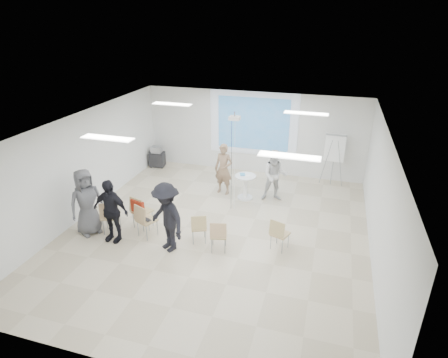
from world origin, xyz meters
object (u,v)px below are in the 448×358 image
(chair_far_left, at_px, (110,215))
(chair_center, at_px, (199,226))
(pedestal_table, at_px, (245,185))
(audience_left, at_px, (110,206))
(chair_left_mid, at_px, (140,210))
(chair_right_far, at_px, (279,232))
(laptop, at_px, (147,219))
(chair_right_inner, at_px, (218,234))
(player_right, at_px, (275,173))
(chair_left_inner, at_px, (144,218))
(audience_mid, at_px, (166,213))
(audience_outer, at_px, (86,198))
(av_cart, at_px, (157,157))
(player_left, at_px, (224,166))
(flipchart_easel, at_px, (335,148))

(chair_far_left, relative_size, chair_center, 1.14)
(pedestal_table, height_order, audience_left, audience_left)
(chair_left_mid, relative_size, chair_right_far, 1.12)
(laptop, distance_m, audience_left, 1.01)
(chair_right_inner, bearing_deg, chair_right_far, 5.71)
(player_right, xyz_separation_m, laptop, (-2.88, -3.07, -0.41))
(chair_left_mid, xyz_separation_m, laptop, (0.36, -0.28, -0.06))
(chair_left_inner, bearing_deg, pedestal_table, 79.90)
(chair_left_mid, relative_size, audience_mid, 0.47)
(audience_left, height_order, audience_outer, audience_outer)
(laptop, relative_size, av_cart, 0.43)
(player_left, distance_m, chair_right_far, 3.60)
(audience_mid, bearing_deg, chair_left_mid, -179.57)
(player_left, height_order, chair_left_mid, player_left)
(player_left, distance_m, audience_outer, 4.38)
(chair_center, distance_m, flipchart_easel, 5.71)
(chair_far_left, distance_m, chair_left_inner, 0.98)
(av_cart, bearing_deg, audience_outer, -93.57)
(chair_far_left, height_order, chair_center, chair_far_left)
(player_left, relative_size, chair_right_inner, 2.21)
(chair_left_mid, distance_m, audience_outer, 1.43)
(chair_far_left, distance_m, laptop, 1.03)
(chair_right_far, relative_size, av_cart, 1.06)
(chair_left_mid, height_order, audience_mid, audience_mid)
(chair_left_inner, relative_size, chair_right_inner, 1.10)
(chair_left_inner, xyz_separation_m, chair_center, (1.46, 0.16, -0.07))
(chair_right_far, distance_m, audience_left, 4.33)
(audience_left, distance_m, flipchart_easel, 7.47)
(chair_left_inner, xyz_separation_m, audience_mid, (0.82, -0.33, 0.47))
(player_right, bearing_deg, flipchart_easel, 31.47)
(player_right, bearing_deg, av_cart, 149.67)
(player_left, height_order, audience_outer, audience_outer)
(player_right, bearing_deg, audience_outer, -155.67)
(chair_right_inner, bearing_deg, audience_outer, 168.95)
(player_left, relative_size, flipchart_easel, 1.05)
(chair_center, xyz_separation_m, audience_outer, (-3.00, -0.38, 0.54))
(chair_far_left, bearing_deg, chair_right_far, -13.85)
(audience_mid, bearing_deg, pedestal_table, 102.43)
(player_left, bearing_deg, av_cart, 163.10)
(chair_left_inner, height_order, av_cart, chair_left_inner)
(chair_right_far, xyz_separation_m, flipchart_easel, (1.14, 4.42, 0.83))
(player_right, distance_m, chair_far_left, 5.08)
(chair_center, height_order, chair_right_far, chair_right_far)
(chair_left_mid, height_order, chair_right_inner, chair_left_mid)
(chair_left_mid, height_order, chair_center, chair_left_mid)
(player_left, height_order, laptop, player_left)
(pedestal_table, relative_size, chair_left_mid, 0.87)
(pedestal_table, distance_m, audience_outer, 4.81)
(chair_left_mid, distance_m, audience_mid, 1.42)
(pedestal_table, height_order, av_cart, pedestal_table)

